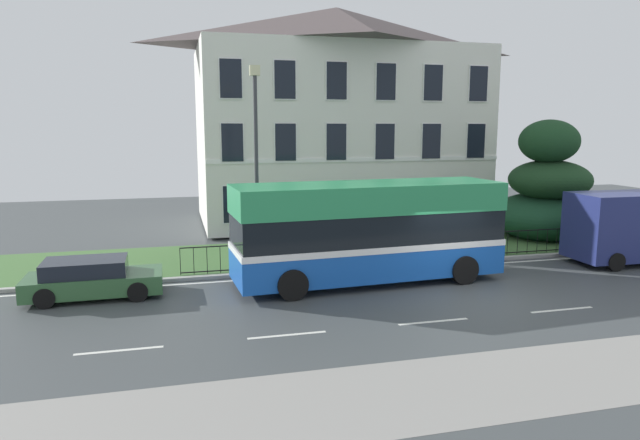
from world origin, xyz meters
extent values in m
cube|color=#404547|center=(0.00, 0.00, -0.03)|extent=(60.00, 56.00, 0.06)
cube|color=silver|center=(0.00, 3.65, 0.00)|extent=(54.00, 0.14, 0.01)
cube|color=silver|center=(-10.00, -1.80, 0.00)|extent=(2.00, 0.12, 0.01)
cube|color=silver|center=(-6.00, -1.80, 0.00)|extent=(2.00, 0.12, 0.01)
cube|color=silver|center=(-2.00, -1.80, 0.00)|extent=(2.00, 0.12, 0.01)
cube|color=silver|center=(2.00, -1.80, 0.00)|extent=(2.00, 0.12, 0.01)
cube|color=#9E9E99|center=(0.00, 4.12, 0.06)|extent=(57.00, 0.24, 0.12)
cube|color=#426B36|center=(0.00, 6.83, 0.06)|extent=(57.00, 5.18, 0.12)
cube|color=gray|center=(0.00, -5.50, 0.00)|extent=(57.00, 3.00, 0.01)
cube|color=silver|center=(0.10, 15.02, 4.68)|extent=(14.61, 8.49, 9.12)
pyramid|color=#534848|center=(0.10, 15.02, 10.32)|extent=(14.90, 8.66, 2.17)
cube|color=white|center=(0.10, 10.75, 3.62)|extent=(14.61, 0.06, 0.20)
cube|color=#2D333D|center=(0.10, 10.74, 1.22)|extent=(1.10, 0.06, 2.20)
cube|color=white|center=(-5.99, 10.74, 1.66)|extent=(1.06, 0.04, 1.79)
cube|color=black|center=(-5.99, 10.72, 1.66)|extent=(0.96, 0.03, 1.69)
cube|color=white|center=(-3.56, 10.74, 1.66)|extent=(1.06, 0.04, 1.79)
cube|color=black|center=(-3.56, 10.72, 1.66)|extent=(0.96, 0.03, 1.69)
cube|color=white|center=(-1.12, 10.74, 1.66)|extent=(1.06, 0.04, 1.79)
cube|color=black|center=(-1.12, 10.72, 1.66)|extent=(0.96, 0.03, 1.69)
cube|color=white|center=(1.31, 10.74, 1.66)|extent=(1.06, 0.04, 1.79)
cube|color=black|center=(1.31, 10.72, 1.66)|extent=(0.96, 0.03, 1.69)
cube|color=white|center=(3.75, 10.74, 1.66)|extent=(1.06, 0.04, 1.79)
cube|color=black|center=(3.75, 10.72, 1.66)|extent=(0.96, 0.03, 1.69)
cube|color=white|center=(6.18, 10.74, 1.66)|extent=(1.06, 0.04, 1.79)
cube|color=black|center=(6.18, 10.72, 1.66)|extent=(0.96, 0.03, 1.69)
cube|color=white|center=(-5.99, 10.74, 4.47)|extent=(1.06, 0.04, 1.79)
cube|color=black|center=(-5.99, 10.72, 4.47)|extent=(0.96, 0.03, 1.69)
cube|color=white|center=(-3.56, 10.74, 4.47)|extent=(1.06, 0.04, 1.79)
cube|color=black|center=(-3.56, 10.72, 4.47)|extent=(0.96, 0.03, 1.69)
cube|color=white|center=(-1.12, 10.74, 4.47)|extent=(1.06, 0.04, 1.79)
cube|color=black|center=(-1.12, 10.72, 4.47)|extent=(0.96, 0.03, 1.69)
cube|color=white|center=(1.31, 10.74, 4.47)|extent=(1.06, 0.04, 1.79)
cube|color=black|center=(1.31, 10.72, 4.47)|extent=(0.96, 0.03, 1.69)
cube|color=white|center=(3.75, 10.74, 4.47)|extent=(1.06, 0.04, 1.79)
cube|color=black|center=(3.75, 10.72, 4.47)|extent=(0.96, 0.03, 1.69)
cube|color=white|center=(6.18, 10.74, 4.47)|extent=(1.06, 0.04, 1.79)
cube|color=black|center=(6.18, 10.72, 4.47)|extent=(0.96, 0.03, 1.69)
cube|color=white|center=(-5.99, 10.74, 7.27)|extent=(1.06, 0.04, 1.79)
cube|color=black|center=(-5.99, 10.72, 7.27)|extent=(0.96, 0.03, 1.69)
cube|color=white|center=(-3.56, 10.74, 7.27)|extent=(1.06, 0.04, 1.79)
cube|color=black|center=(-3.56, 10.72, 7.27)|extent=(0.96, 0.03, 1.69)
cube|color=white|center=(-1.12, 10.74, 7.27)|extent=(1.06, 0.04, 1.79)
cube|color=black|center=(-1.12, 10.72, 7.27)|extent=(0.96, 0.03, 1.69)
cube|color=white|center=(1.31, 10.74, 7.27)|extent=(1.06, 0.04, 1.79)
cube|color=black|center=(1.31, 10.72, 7.27)|extent=(0.96, 0.03, 1.69)
cube|color=white|center=(3.75, 10.74, 7.27)|extent=(1.06, 0.04, 1.79)
cube|color=black|center=(3.75, 10.72, 7.27)|extent=(0.96, 0.03, 1.69)
cube|color=white|center=(6.18, 10.74, 7.27)|extent=(1.06, 0.04, 1.79)
cube|color=black|center=(6.18, 10.72, 7.27)|extent=(0.96, 0.03, 1.69)
cube|color=black|center=(0.10, 4.40, 1.07)|extent=(17.20, 0.04, 0.04)
cube|color=black|center=(0.10, 4.40, 0.20)|extent=(17.20, 0.04, 0.04)
cylinder|color=black|center=(-8.51, 4.40, 0.59)|extent=(0.02, 0.02, 0.95)
cylinder|color=black|center=(-8.05, 4.40, 0.59)|extent=(0.02, 0.02, 0.95)
cylinder|color=black|center=(-7.60, 4.40, 0.59)|extent=(0.02, 0.02, 0.95)
cylinder|color=black|center=(-7.15, 4.40, 0.59)|extent=(0.02, 0.02, 0.95)
cylinder|color=black|center=(-6.70, 4.40, 0.59)|extent=(0.02, 0.02, 0.95)
cylinder|color=black|center=(-6.24, 4.40, 0.59)|extent=(0.02, 0.02, 0.95)
cylinder|color=black|center=(-5.79, 4.40, 0.59)|extent=(0.02, 0.02, 0.95)
cylinder|color=black|center=(-5.34, 4.40, 0.59)|extent=(0.02, 0.02, 0.95)
cylinder|color=black|center=(-4.88, 4.40, 0.59)|extent=(0.02, 0.02, 0.95)
cylinder|color=black|center=(-4.43, 4.40, 0.59)|extent=(0.02, 0.02, 0.95)
cylinder|color=black|center=(-3.98, 4.40, 0.59)|extent=(0.02, 0.02, 0.95)
cylinder|color=black|center=(-3.53, 4.40, 0.59)|extent=(0.02, 0.02, 0.95)
cylinder|color=black|center=(-3.07, 4.40, 0.59)|extent=(0.02, 0.02, 0.95)
cylinder|color=black|center=(-2.62, 4.40, 0.59)|extent=(0.02, 0.02, 0.95)
cylinder|color=black|center=(-2.17, 4.40, 0.59)|extent=(0.02, 0.02, 0.95)
cylinder|color=black|center=(-1.72, 4.40, 0.59)|extent=(0.02, 0.02, 0.95)
cylinder|color=black|center=(-1.26, 4.40, 0.59)|extent=(0.02, 0.02, 0.95)
cylinder|color=black|center=(-0.81, 4.40, 0.59)|extent=(0.02, 0.02, 0.95)
cylinder|color=black|center=(-0.36, 4.40, 0.59)|extent=(0.02, 0.02, 0.95)
cylinder|color=black|center=(0.10, 4.40, 0.59)|extent=(0.02, 0.02, 0.95)
cylinder|color=black|center=(0.55, 4.40, 0.59)|extent=(0.02, 0.02, 0.95)
cylinder|color=black|center=(1.00, 4.40, 0.59)|extent=(0.02, 0.02, 0.95)
cylinder|color=black|center=(1.45, 4.40, 0.59)|extent=(0.02, 0.02, 0.95)
cylinder|color=black|center=(1.91, 4.40, 0.59)|extent=(0.02, 0.02, 0.95)
cylinder|color=black|center=(2.36, 4.40, 0.59)|extent=(0.02, 0.02, 0.95)
cylinder|color=black|center=(2.81, 4.40, 0.59)|extent=(0.02, 0.02, 0.95)
cylinder|color=black|center=(3.26, 4.40, 0.59)|extent=(0.02, 0.02, 0.95)
cylinder|color=black|center=(3.72, 4.40, 0.59)|extent=(0.02, 0.02, 0.95)
cylinder|color=black|center=(4.17, 4.40, 0.59)|extent=(0.02, 0.02, 0.95)
cylinder|color=black|center=(4.62, 4.40, 0.59)|extent=(0.02, 0.02, 0.95)
cylinder|color=black|center=(5.08, 4.40, 0.59)|extent=(0.02, 0.02, 0.95)
cylinder|color=black|center=(5.53, 4.40, 0.59)|extent=(0.02, 0.02, 0.95)
cylinder|color=black|center=(5.98, 4.40, 0.59)|extent=(0.02, 0.02, 0.95)
cylinder|color=black|center=(6.43, 4.40, 0.59)|extent=(0.02, 0.02, 0.95)
cylinder|color=black|center=(6.89, 4.40, 0.59)|extent=(0.02, 0.02, 0.95)
cylinder|color=black|center=(7.34, 4.40, 0.59)|extent=(0.02, 0.02, 0.95)
cylinder|color=black|center=(7.79, 4.40, 0.59)|extent=(0.02, 0.02, 0.95)
cylinder|color=black|center=(8.24, 4.40, 0.59)|extent=(0.02, 0.02, 0.95)
cylinder|color=black|center=(8.70, 4.40, 0.59)|extent=(0.02, 0.02, 0.95)
cylinder|color=#423328|center=(7.96, 7.28, 0.78)|extent=(0.42, 0.42, 1.33)
ellipsoid|color=#194128|center=(8.07, 7.46, 1.05)|extent=(4.85, 4.85, 2.27)
ellipsoid|color=#1B3A1E|center=(7.94, 7.11, 2.79)|extent=(3.65, 3.65, 1.81)
ellipsoid|color=#193A1E|center=(7.72, 7.05, 4.53)|extent=(2.64, 2.64, 1.94)
cube|color=#1751B3|center=(-2.40, 2.42, 0.81)|extent=(9.07, 3.06, 1.11)
cube|color=white|center=(-2.40, 2.42, 1.33)|extent=(9.10, 3.08, 0.20)
cube|color=black|center=(-2.40, 2.42, 1.89)|extent=(8.99, 3.02, 1.05)
cube|color=#298D55|center=(-2.40, 2.42, 2.88)|extent=(9.07, 3.06, 0.92)
cube|color=black|center=(2.08, 2.69, 1.84)|extent=(0.19, 2.14, 0.96)
cube|color=black|center=(2.08, 2.69, 2.83)|extent=(0.17, 1.83, 0.59)
cylinder|color=silver|center=(2.03, 3.50, 0.48)|extent=(0.05, 0.20, 0.20)
cylinder|color=silver|center=(2.13, 1.87, 0.48)|extent=(0.05, 0.20, 0.20)
cylinder|color=black|center=(0.47, 3.82, 0.48)|extent=(0.98, 0.36, 0.96)
cylinder|color=black|center=(0.62, 1.38, 0.48)|extent=(0.98, 0.36, 0.96)
cylinder|color=black|center=(-5.42, 3.47, 0.48)|extent=(0.98, 0.36, 0.96)
cylinder|color=black|center=(-5.27, 1.03, 0.48)|extent=(0.98, 0.36, 0.96)
cube|color=navy|center=(7.85, 2.52, 1.46)|extent=(3.89, 2.18, 2.49)
cylinder|color=black|center=(6.81, 3.55, 0.34)|extent=(0.68, 0.23, 0.68)
cylinder|color=black|center=(6.77, 1.53, 0.34)|extent=(0.68, 0.23, 0.68)
cube|color=#315C34|center=(-11.08, 2.85, 0.44)|extent=(4.02, 1.79, 0.57)
cube|color=black|center=(-11.32, 2.84, 0.96)|extent=(2.42, 1.56, 0.47)
cylinder|color=black|center=(-9.81, 3.69, 0.30)|extent=(0.60, 0.19, 0.60)
cylinder|color=black|center=(-9.78, 2.05, 0.30)|extent=(0.60, 0.19, 0.60)
cylinder|color=black|center=(-12.37, 3.65, 0.30)|extent=(0.60, 0.19, 0.60)
cylinder|color=black|center=(-12.34, 2.00, 0.30)|extent=(0.60, 0.19, 0.60)
cylinder|color=#333338|center=(-5.65, 5.56, 3.55)|extent=(0.14, 0.14, 6.85)
cube|color=beige|center=(-5.65, 5.56, 7.15)|extent=(0.36, 0.24, 0.36)
camera|label=1|loc=(-8.59, -15.15, 5.17)|focal=31.85mm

